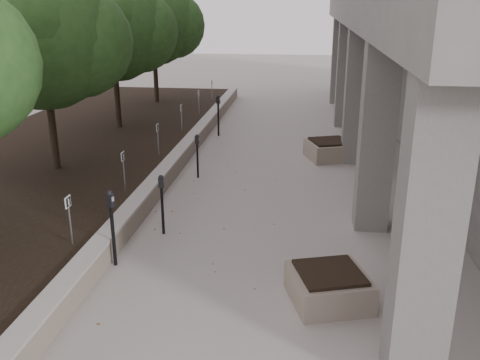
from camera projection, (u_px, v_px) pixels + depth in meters
The scene contains 18 objects.
retaining_wall at pixel (172, 166), 15.00m from camera, with size 0.39×26.00×0.50m, color gray, non-canonical shape.
planting_bed at pixel (51, 163), 15.46m from camera, with size 7.00×26.00×0.40m, color black.
crabapple_tree_3 at pixel (45, 67), 13.49m from camera, with size 4.60×4.00×5.44m, color #234A1C, non-canonical shape.
crabapple_tree_4 at pixel (114, 50), 18.18m from camera, with size 4.60×4.00×5.44m, color #234A1C, non-canonical shape.
crabapple_tree_5 at pixel (154, 40), 22.88m from camera, with size 4.60×4.00×5.44m, color #234A1C, non-canonical shape.
parking_sign_3 at pixel (70, 221), 9.70m from camera, with size 0.04×0.22×0.96m, color black, non-canonical shape.
parking_sign_4 at pixel (124, 171), 12.52m from camera, with size 0.04×0.22×0.96m, color black, non-canonical shape.
parking_sign_5 at pixel (158, 140), 15.33m from camera, with size 0.04×0.22×0.96m, color black, non-canonical shape.
parking_sign_6 at pixel (182, 118), 18.15m from camera, with size 0.04×0.22×0.96m, color black, non-canonical shape.
parking_sign_7 at pixel (199, 103), 20.96m from camera, with size 0.04×0.22×0.96m, color black, non-canonical shape.
parking_sign_8 at pixel (212, 90), 23.78m from camera, with size 0.04×0.22×0.96m, color black, non-canonical shape.
parking_meter_2 at pixel (162, 205), 11.03m from camera, with size 0.13×0.09×1.33m, color black, non-canonical shape.
parking_meter_3 at pixel (113, 229), 9.67m from camera, with size 0.15×0.11×1.50m, color black, non-canonical shape.
parking_meter_4 at pixel (197, 156), 14.61m from camera, with size 0.12×0.09×1.25m, color black, non-canonical shape.
parking_meter_5 at pixel (218, 116), 19.16m from camera, with size 0.15×0.11×1.51m, color black, non-canonical shape.
planter_front at pixel (329, 286), 8.64m from camera, with size 1.20×1.20×0.56m, color gray, non-canonical shape.
planter_back at pixel (329, 149), 16.49m from camera, with size 1.29×1.29×0.60m, color gray, non-canonical shape.
berry_scatter at pixel (206, 236), 11.12m from camera, with size 3.30×14.10×0.02m, color maroon, non-canonical shape.
Camera 1 is at (1.90, -4.97, 4.73)m, focal length 39.26 mm.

